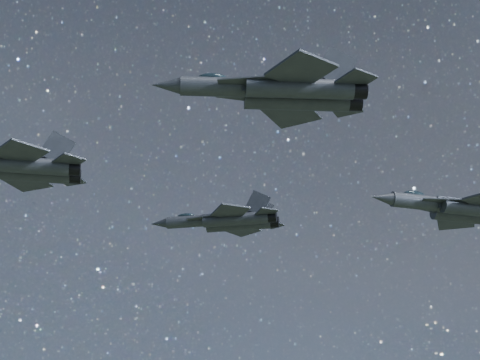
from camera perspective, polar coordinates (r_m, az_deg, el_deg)
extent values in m
cube|color=#2B2F36|center=(79.54, -15.30, 1.06)|extent=(8.28, 2.00, 1.30)
cylinder|color=#2B2F36|center=(78.41, -15.11, 1.03)|extent=(8.48, 2.07, 1.56)
cylinder|color=#2B2F36|center=(80.24, -15.00, 0.46)|extent=(8.48, 2.07, 1.56)
cylinder|color=black|center=(78.03, -11.75, 0.82)|extent=(1.39, 1.52, 1.44)
cylinder|color=black|center=(79.87, -11.72, 0.24)|extent=(1.39, 1.52, 1.44)
cube|color=#2B2F36|center=(76.33, -15.38, 1.91)|extent=(5.59, 5.71, 0.20)
cube|color=#2B2F36|center=(82.54, -15.00, -0.07)|extent=(5.39, 5.59, 0.20)
cube|color=#2B2F36|center=(76.95, -12.06, 1.36)|extent=(3.30, 3.36, 0.15)
cube|color=#2B2F36|center=(81.17, -11.97, 0.03)|extent=(3.17, 3.26, 0.15)
cube|color=#2B2F36|center=(78.69, -12.88, 2.23)|extent=(3.48, 0.50, 3.56)
cube|color=#2B2F36|center=(80.96, -12.81, 1.49)|extent=(3.46, 0.65, 3.56)
cylinder|color=#2B2F36|center=(100.03, -3.22, -2.94)|extent=(7.23, 3.49, 1.50)
cone|color=#2B2F36|center=(101.20, -5.76, -3.10)|extent=(2.59, 1.95, 1.34)
ellipsoid|color=#19282E|center=(100.56, -3.85, -2.59)|extent=(2.48, 1.63, 0.74)
cube|color=#2B2F36|center=(98.98, -0.41, -2.78)|extent=(7.95, 3.66, 1.25)
cylinder|color=#2B2F36|center=(97.88, -0.30, -2.81)|extent=(8.15, 3.77, 1.50)
cylinder|color=#2B2F36|center=(99.65, -0.09, -3.19)|extent=(8.15, 3.77, 1.50)
cylinder|color=black|center=(97.18, 2.25, -2.64)|extent=(1.59, 1.68, 1.38)
cylinder|color=black|center=(98.96, 2.42, -3.02)|extent=(1.59, 1.68, 1.38)
cube|color=#2B2F36|center=(98.43, -2.43, -2.68)|extent=(4.90, 3.27, 0.12)
cube|color=#2B2F36|center=(100.80, -2.09, -3.19)|extent=(5.07, 1.56, 0.12)
cube|color=#2B2F36|center=(95.87, -0.68, -2.24)|extent=(4.60, 4.93, 0.19)
cube|color=#2B2F36|center=(101.88, 0.05, -3.53)|extent=(5.51, 5.46, 0.19)
cube|color=#2B2F36|center=(96.15, 1.91, -2.30)|extent=(2.69, 2.84, 0.14)
cube|color=#2B2F36|center=(100.24, 2.31, -3.18)|extent=(3.26, 3.25, 0.14)
cube|color=#2B2F36|center=(97.85, 1.27, -1.66)|extent=(3.16, 1.37, 3.42)
cube|color=#2B2F36|center=(100.05, 1.50, -2.15)|extent=(3.30, 0.85, 3.42)
cylinder|color=#2B2F36|center=(69.27, -0.90, 6.62)|extent=(8.14, 2.08, 1.70)
cone|color=#2B2F36|center=(69.28, -5.26, 6.72)|extent=(2.69, 1.65, 1.53)
ellipsoid|color=#19282E|center=(69.64, -1.98, 7.23)|extent=(2.65, 1.27, 0.84)
cube|color=#2B2F36|center=(69.67, 3.79, 6.43)|extent=(9.00, 2.06, 1.42)
cylinder|color=#2B2F36|center=(68.54, 4.27, 6.51)|extent=(9.23, 2.14, 1.70)
cylinder|color=#2B2F36|center=(70.42, 4.05, 5.64)|extent=(9.23, 2.14, 1.70)
cylinder|color=black|center=(69.34, 8.41, 6.34)|extent=(1.49, 1.64, 1.57)
cylinder|color=black|center=(71.20, 8.07, 5.48)|extent=(1.49, 1.64, 1.57)
cube|color=#2B2F36|center=(68.02, 0.82, 7.09)|extent=(5.79, 2.51, 0.13)
cube|color=#2B2F36|center=(70.58, 0.65, 5.89)|extent=(5.78, 2.00, 0.13)
cube|color=#2B2F36|center=(66.38, 4.37, 7.79)|extent=(5.90, 6.11, 0.22)
cube|color=#2B2F36|center=(72.78, 3.62, 4.80)|extent=(6.07, 6.21, 0.22)
cube|color=#2B2F36|center=(68.16, 8.27, 7.10)|extent=(3.48, 3.57, 0.16)
cube|color=#2B2F36|center=(72.45, 7.51, 5.11)|extent=(3.58, 3.65, 0.16)
cube|color=#2B2F36|center=(69.81, 6.85, 7.99)|extent=(3.78, 0.66, 3.88)
cube|color=#2B2F36|center=(72.12, 6.49, 6.88)|extent=(3.79, 0.53, 3.88)
cylinder|color=#2B2F36|center=(88.37, 13.03, -1.58)|extent=(7.96, 2.94, 1.64)
cone|color=#2B2F36|center=(86.14, 10.07, -1.26)|extent=(2.74, 1.88, 1.47)
ellipsoid|color=#19282E|center=(88.08, 12.26, -1.03)|extent=(2.66, 1.52, 0.81)
cube|color=#2B2F36|center=(91.03, 16.07, -1.94)|extent=(8.78, 3.02, 1.37)
cylinder|color=#2B2F36|center=(90.25, 16.68, -2.01)|extent=(9.00, 3.12, 1.64)
cylinder|color=#2B2F36|center=(91.91, 16.00, -2.47)|extent=(9.00, 3.12, 1.64)
cube|color=#2B2F36|center=(88.09, 14.56, -1.45)|extent=(5.50, 1.27, 0.13)
cube|color=#2B2F36|center=(90.37, 13.68, -2.09)|extent=(5.53, 3.03, 0.13)
cube|color=#2B2F36|center=(93.89, 15.09, -2.87)|extent=(5.42, 5.70, 0.21)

